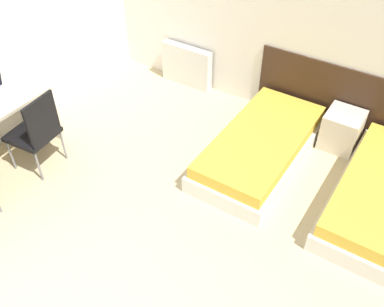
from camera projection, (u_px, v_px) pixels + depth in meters
The scene contains 7 objects.
wall_back at pixel (281, 10), 4.96m from camera, with size 5.82×0.05×2.70m.
headboard_panel at pixel (352, 105), 5.10m from camera, with size 2.42×0.03×0.89m.
bed_near_window at pixel (261, 147), 4.95m from camera, with size 0.92×1.90×0.35m.
bed_near_door at pixel (384, 195), 4.38m from camera, with size 0.92×1.90×0.35m.
nightstand at pixel (342, 130), 5.08m from camera, with size 0.42×0.43×0.46m.
radiator at pixel (187, 66), 6.09m from camera, with size 0.77×0.12×0.58m.
chair_near_laptop at pixel (36, 130), 4.62m from camera, with size 0.51×0.51×0.96m.
Camera 1 is at (1.74, -0.39, 3.39)m, focal length 40.00 mm.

